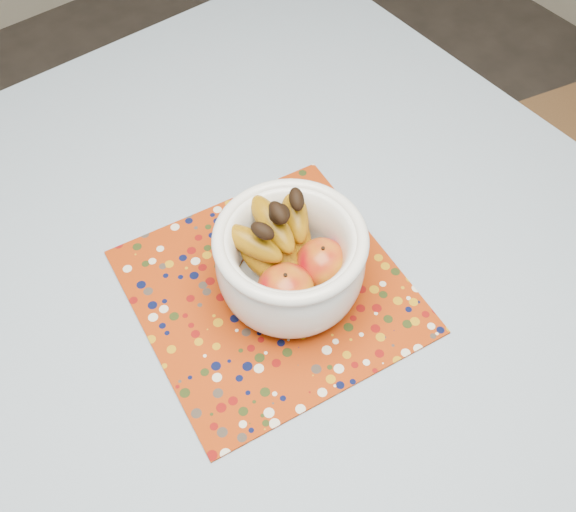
{
  "coord_description": "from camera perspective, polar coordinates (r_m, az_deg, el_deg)",
  "views": [
    {
      "loc": [
        -0.21,
        -0.39,
        1.55
      ],
      "look_at": [
        0.1,
        0.02,
        0.83
      ],
      "focal_mm": 42.0,
      "sensor_mm": 36.0,
      "label": 1
    }
  ],
  "objects": [
    {
      "name": "tablecloth",
      "position": [
        0.92,
        -4.5,
        -6.92
      ],
      "size": [
        1.32,
        1.32,
        0.01
      ],
      "primitive_type": "cube",
      "color": "slate",
      "rests_on": "table"
    },
    {
      "name": "fruit_bowl",
      "position": [
        0.89,
        0.05,
        0.06
      ],
      "size": [
        0.2,
        0.2,
        0.16
      ],
      "color": "white",
      "rests_on": "placemat"
    },
    {
      "name": "table",
      "position": [
        0.99,
        -4.19,
        -9.22
      ],
      "size": [
        1.2,
        1.2,
        0.75
      ],
      "color": "brown",
      "rests_on": "ground"
    },
    {
      "name": "placemat",
      "position": [
        0.94,
        -1.52,
        -2.98
      ],
      "size": [
        0.4,
        0.4,
        0.0
      ],
      "primitive_type": "cube",
      "rotation": [
        0.0,
        0.0,
        -0.14
      ],
      "color": "#912B07",
      "rests_on": "tablecloth"
    }
  ]
}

